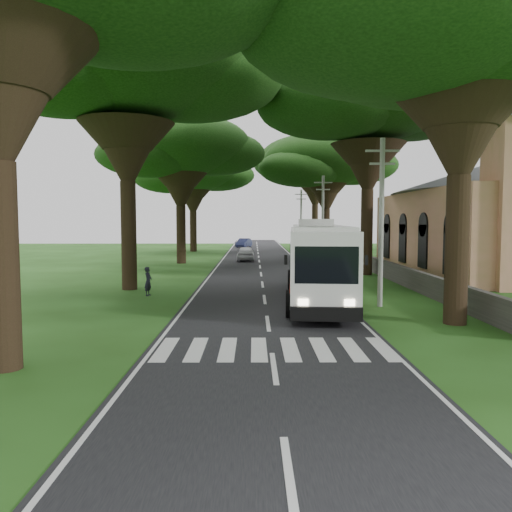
{
  "coord_description": "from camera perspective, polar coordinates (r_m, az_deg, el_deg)",
  "views": [
    {
      "loc": [
        -0.58,
        -17.69,
        4.16
      ],
      "look_at": [
        -0.44,
        9.28,
        2.2
      ],
      "focal_mm": 35.0,
      "sensor_mm": 36.0,
      "label": 1
    }
  ],
  "objects": [
    {
      "name": "distant_car_b",
      "position": [
        74.85,
        -1.4,
        1.51
      ],
      "size": [
        2.55,
        4.33,
        1.35
      ],
      "primitive_type": "imported",
      "rotation": [
        0.0,
        0.0,
        -0.29
      ],
      "color": "#22274F",
      "rests_on": "road"
    },
    {
      "name": "coach_bus",
      "position": [
        25.58,
        7.08,
        -0.53
      ],
      "size": [
        3.86,
        13.31,
        3.87
      ],
      "rotation": [
        0.0,
        0.0,
        -0.08
      ],
      "color": "silver",
      "rests_on": "ground"
    },
    {
      "name": "tree_r_mida",
      "position": [
        39.69,
        12.77,
        17.18
      ],
      "size": [
        15.19,
        15.19,
        16.53
      ],
      "color": "black",
      "rests_on": "ground"
    },
    {
      "name": "property_wall",
      "position": [
        42.93,
        12.6,
        -0.7
      ],
      "size": [
        0.35,
        50.0,
        1.2
      ],
      "primitive_type": "cube",
      "color": "#383533",
      "rests_on": "ground"
    },
    {
      "name": "tree_r_far",
      "position": [
        74.78,
        6.81,
        10.93
      ],
      "size": [
        16.39,
        16.39,
        16.58
      ],
      "color": "black",
      "rests_on": "ground"
    },
    {
      "name": "road",
      "position": [
        42.9,
        0.48,
        -1.39
      ],
      "size": [
        8.0,
        120.0,
        0.04
      ],
      "primitive_type": "cube",
      "color": "black",
      "rests_on": "ground"
    },
    {
      "name": "pole_mid",
      "position": [
        44.11,
        7.64,
        4.15
      ],
      "size": [
        1.6,
        0.24,
        8.0
      ],
      "color": "gray",
      "rests_on": "ground"
    },
    {
      "name": "ground",
      "position": [
        18.19,
        1.55,
        -9.07
      ],
      "size": [
        140.0,
        140.0,
        0.0
      ],
      "primitive_type": "plane",
      "color": "#234915",
      "rests_on": "ground"
    },
    {
      "name": "distant_car_a",
      "position": [
        50.49,
        -1.17,
        0.31
      ],
      "size": [
        1.78,
        4.37,
        1.49
      ],
      "primitive_type": "imported",
      "rotation": [
        0.0,
        0.0,
        3.15
      ],
      "color": "#B8B7BC",
      "rests_on": "road"
    },
    {
      "name": "pole_far",
      "position": [
        63.98,
        5.17,
        4.16
      ],
      "size": [
        1.6,
        0.24,
        8.0
      ],
      "color": "gray",
      "rests_on": "ground"
    },
    {
      "name": "tree_r_near",
      "position": [
        22.69,
        22.65,
        24.11
      ],
      "size": [
        16.13,
        16.13,
        15.53
      ],
      "color": "black",
      "rests_on": "ground"
    },
    {
      "name": "tree_l_midb",
      "position": [
        48.68,
        -8.66,
        12.22
      ],
      "size": [
        13.48,
        13.48,
        14.03
      ],
      "color": "black",
      "rests_on": "ground"
    },
    {
      "name": "church",
      "position": [
        43.36,
        24.96,
        4.76
      ],
      "size": [
        14.0,
        24.0,
        11.6
      ],
      "color": "tan",
      "rests_on": "ground"
    },
    {
      "name": "tree_l_far",
      "position": [
        66.48,
        -7.24,
        9.63
      ],
      "size": [
        13.43,
        13.43,
        13.52
      ],
      "color": "black",
      "rests_on": "ground"
    },
    {
      "name": "crosswalk",
      "position": [
        16.25,
        1.78,
        -10.68
      ],
      "size": [
        8.0,
        3.0,
        0.01
      ],
      "primitive_type": "cube",
      "color": "silver",
      "rests_on": "ground"
    },
    {
      "name": "tree_l_mida",
      "position": [
        31.91,
        -14.68,
        20.43
      ],
      "size": [
        15.37,
        15.37,
        16.56
      ],
      "color": "black",
      "rests_on": "ground"
    },
    {
      "name": "pole_near",
      "position": [
        24.46,
        14.13,
        4.08
      ],
      "size": [
        1.6,
        0.24,
        8.0
      ],
      "color": "gray",
      "rests_on": "ground"
    },
    {
      "name": "pedestrian",
      "position": [
        27.98,
        -12.22,
        -2.85
      ],
      "size": [
        0.47,
        0.64,
        1.59
      ],
      "primitive_type": "imported",
      "rotation": [
        0.0,
        0.0,
        1.4
      ],
      "color": "black",
      "rests_on": "ground"
    },
    {
      "name": "tree_r_midb",
      "position": [
        56.66,
        8.05,
        10.78
      ],
      "size": [
        13.78,
        13.78,
        13.78
      ],
      "color": "black",
      "rests_on": "ground"
    }
  ]
}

